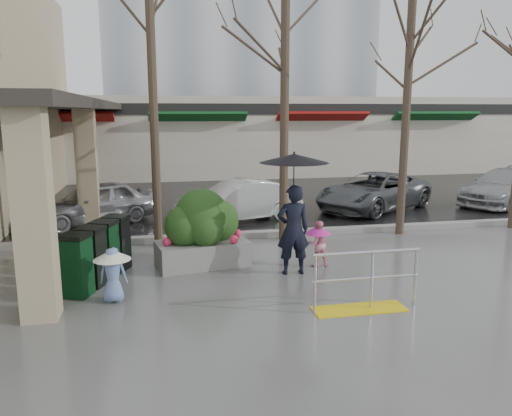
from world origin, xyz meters
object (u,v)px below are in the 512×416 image
object	(u,v)px
child_pink	(318,240)
news_boxes	(98,253)
tree_mideast	(410,49)
planter	(202,229)
car_a	(94,203)
car_c	(374,192)
car_d	(504,187)
tree_west	(151,32)
tree_midwest	(285,30)
woman	(293,202)
car_b	(239,201)
handrail	(364,288)
child_blue	(113,268)

from	to	relation	value
child_pink	news_boxes	distance (m)	4.53
tree_mideast	planter	bearing A→B (deg)	-162.18
child_pink	car_a	bearing A→B (deg)	-48.42
car_c	car_d	distance (m)	5.05
planter	car_d	xyz separation A→B (m)	(11.30, 5.10, -0.18)
news_boxes	tree_west	bearing A→B (deg)	86.22
tree_midwest	child_pink	world-z (taller)	tree_midwest
news_boxes	woman	bearing A→B (deg)	17.55
car_c	tree_midwest	bearing A→B (deg)	-82.73
car_b	handrail	bearing A→B (deg)	-9.23
tree_west	tree_midwest	size ratio (longest dim) A/B	0.97
car_c	car_a	bearing A→B (deg)	-119.96
child_blue	car_a	xyz separation A→B (m)	(-1.04, 6.54, 0.01)
handrail	planter	xyz separation A→B (m)	(-2.43, 3.01, 0.43)
car_c	car_d	world-z (taller)	same
tree_midwest	car_b	distance (m)	5.27
woman	car_d	world-z (taller)	woman
tree_west	car_a	bearing A→B (deg)	122.06
tree_west	car_c	distance (m)	9.05
car_c	child_pink	bearing A→B (deg)	-66.27
handrail	car_d	xyz separation A→B (m)	(8.88, 8.11, 0.25)
child_blue	car_b	world-z (taller)	car_b
tree_mideast	news_boxes	xyz separation A→B (m)	(-7.67, -2.44, -4.28)
child_blue	car_b	bearing A→B (deg)	-109.94
tree_west	tree_midwest	xyz separation A→B (m)	(3.20, 0.00, 0.15)
handrail	car_a	world-z (taller)	car_a
tree_west	news_boxes	bearing A→B (deg)	-115.58
tree_midwest	car_d	distance (m)	10.67
woman	child_blue	distance (m)	3.71
planter	car_c	size ratio (longest dim) A/B	0.46
child_pink	car_d	distance (m)	10.52
tree_mideast	car_c	distance (m)	5.37
tree_west	car_b	distance (m)	5.64
news_boxes	car_c	world-z (taller)	car_c
tree_mideast	child_blue	bearing A→B (deg)	-153.77
woman	child_pink	distance (m)	1.20
child_pink	car_d	xyz separation A→B (m)	(8.88, 5.65, 0.05)
handrail	tree_mideast	xyz separation A→B (m)	(3.14, 4.80, 4.48)
car_a	car_b	size ratio (longest dim) A/B	0.97
tree_mideast	car_b	size ratio (longest dim) A/B	1.70
tree_midwest	child_blue	world-z (taller)	tree_midwest
child_pink	child_blue	bearing A→B (deg)	13.86
news_boxes	car_a	bearing A→B (deg)	118.99
car_b	car_d	distance (m)	9.84
tree_midwest	news_boxes	world-z (taller)	tree_midwest
tree_mideast	planter	distance (m)	7.11
tree_west	car_b	bearing A→B (deg)	45.23
woman	tree_midwest	bearing A→B (deg)	-98.73
handrail	woman	bearing A→B (deg)	107.72
child_blue	news_boxes	distance (m)	1.22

